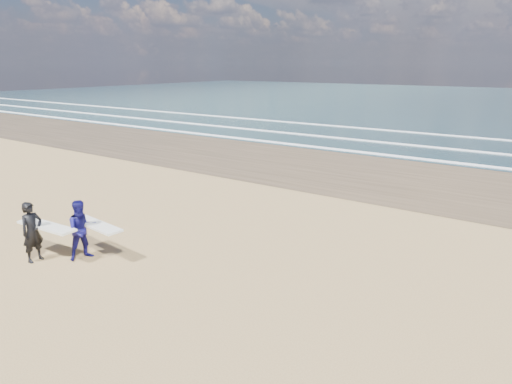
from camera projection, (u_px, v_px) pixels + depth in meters
The scene contains 2 objects.
surfer_near at pixel (34, 231), 13.76m from camera, with size 2.23×1.04×1.87m.
surfer_far at pixel (83, 229), 13.92m from camera, with size 2.24×1.26×1.87m.
Camera 1 is at (11.86, -6.13, 5.83)m, focal length 32.00 mm.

